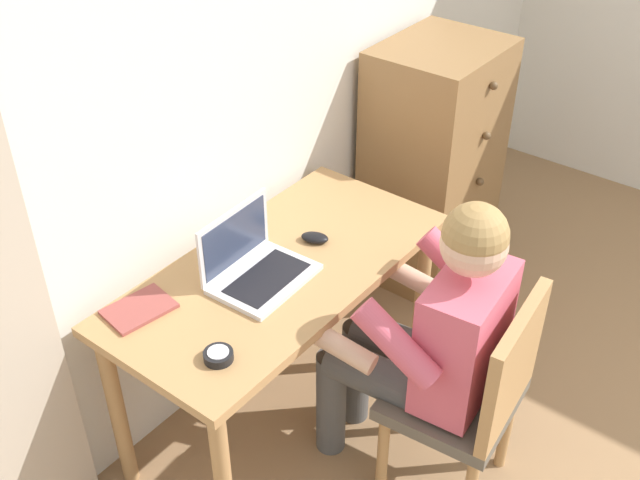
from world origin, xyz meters
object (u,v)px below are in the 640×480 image
desk (280,291)px  person_seated (428,331)px  chair (474,393)px  dresser (432,165)px  desk_clock (218,356)px  computer_mouse (315,238)px  notebook_pad (139,309)px  laptop (254,265)px

desk → person_seated: bearing=-78.4°
chair → person_seated: (-0.02, 0.18, 0.18)m
dresser → desk_clock: (-1.64, -0.24, 0.18)m
dresser → desk: bearing=-175.9°
person_seated → desk_clock: bearing=145.6°
computer_mouse → notebook_pad: 0.68m
computer_mouse → notebook_pad: (-0.64, 0.21, -0.01)m
laptop → desk_clock: laptop is taller
dresser → notebook_pad: 1.65m
computer_mouse → desk_clock: computer_mouse is taller
chair → desk_clock: size_ratio=9.56×
dresser → computer_mouse: size_ratio=11.49×
desk_clock → notebook_pad: bearing=89.3°
person_seated → laptop: bearing=109.7°
desk → desk_clock: bearing=-161.7°
notebook_pad → laptop: bearing=-17.1°
computer_mouse → laptop: bearing=151.4°
desk → chair: (0.13, -0.72, -0.15)m
laptop → notebook_pad: size_ratio=1.67×
dresser → computer_mouse: (-0.99, -0.09, 0.18)m
desk_clock → notebook_pad: 0.36m
dresser → person_seated: person_seated is taller
dresser → laptop: (-1.28, -0.06, 0.21)m
laptop → desk_clock: size_ratio=3.89×
desk → computer_mouse: 0.23m
desk → computer_mouse: (0.19, -0.00, 0.12)m
desk → person_seated: 0.55m
person_seated → desk: bearing=101.6°
desk → desk_clock: 0.49m
person_seated → notebook_pad: bearing=127.0°
desk_clock → person_seated: bearing=-34.4°
person_seated → notebook_pad: size_ratio=5.61×
laptop → notebook_pad: laptop is taller
laptop → computer_mouse: size_ratio=3.50×
computer_mouse → person_seated: bearing=-121.1°
desk → dresser: bearing=4.1°
desk → dresser: (1.18, 0.09, -0.06)m
person_seated → notebook_pad: person_seated is taller
desk → desk_clock: size_ratio=14.12×
dresser → desk_clock: size_ratio=12.76×
chair → computer_mouse: size_ratio=8.61×
person_seated → computer_mouse: person_seated is taller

